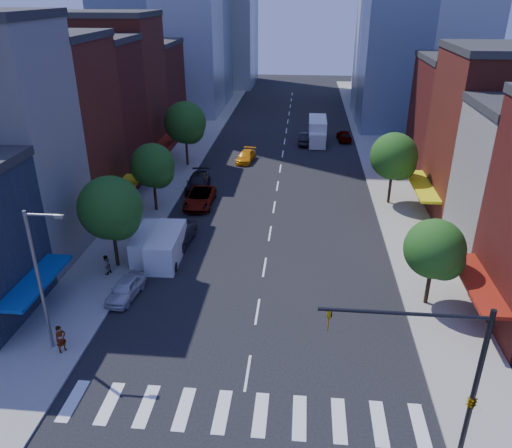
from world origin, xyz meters
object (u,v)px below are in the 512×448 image
(parked_car_third, at_px, (200,198))
(traffic_car_far, at_px, (344,136))
(cargo_van_near, at_px, (149,244))
(parked_car_rear, at_px, (198,182))
(parked_car_front, at_px, (125,289))
(parked_car_second, at_px, (180,236))
(pedestrian_far, at_px, (106,265))
(cargo_van_far, at_px, (166,247))
(box_truck, at_px, (317,131))
(taxi, at_px, (246,156))
(pedestrian_near, at_px, (61,339))
(traffic_car_oncoming, at_px, (306,138))

(parked_car_third, distance_m, traffic_car_far, 30.04)
(cargo_van_near, bearing_deg, parked_car_rear, 83.88)
(cargo_van_near, relative_size, traffic_car_far, 1.16)
(parked_car_front, relative_size, parked_car_third, 0.71)
(parked_car_second, bearing_deg, parked_car_rear, 98.96)
(parked_car_third, distance_m, parked_car_rear, 4.48)
(parked_car_second, xyz_separation_m, pedestrian_far, (-4.34, -5.60, 0.11))
(parked_car_rear, xyz_separation_m, cargo_van_far, (0.66, -15.81, 0.37))
(parked_car_third, height_order, parked_car_rear, parked_car_rear)
(cargo_van_near, bearing_deg, box_truck, 65.53)
(parked_car_rear, distance_m, traffic_car_far, 27.13)
(taxi, bearing_deg, cargo_van_far, -89.81)
(pedestrian_near, bearing_deg, box_truck, 14.90)
(cargo_van_far, bearing_deg, box_truck, 69.23)
(parked_car_rear, relative_size, cargo_van_near, 1.08)
(parked_car_second, relative_size, pedestrian_far, 3.17)
(parked_car_front, distance_m, pedestrian_near, 6.48)
(box_truck, bearing_deg, pedestrian_far, -112.95)
(taxi, bearing_deg, pedestrian_near, -92.40)
(cargo_van_near, bearing_deg, cargo_van_far, -22.29)
(parked_car_third, xyz_separation_m, traffic_car_oncoming, (10.52, 23.29, 0.01))
(parked_car_front, xyz_separation_m, cargo_van_near, (-0.06, 6.03, 0.38))
(parked_car_front, xyz_separation_m, cargo_van_far, (1.52, 5.46, 0.49))
(cargo_van_far, distance_m, pedestrian_far, 4.80)
(taxi, relative_size, box_truck, 0.57)
(pedestrian_far, bearing_deg, cargo_van_far, 144.10)
(cargo_van_far, relative_size, box_truck, 0.70)
(parked_car_third, relative_size, cargo_van_far, 1.01)
(parked_car_second, bearing_deg, taxi, 86.78)
(parked_car_third, distance_m, cargo_van_near, 11.08)
(parked_car_rear, height_order, cargo_van_far, cargo_van_far)
(cargo_van_far, relative_size, traffic_car_oncoming, 1.15)
(traffic_car_far, bearing_deg, pedestrian_far, 58.82)
(pedestrian_near, bearing_deg, parked_car_rear, 27.84)
(pedestrian_far, bearing_deg, parked_car_rear, -170.81)
(traffic_car_far, height_order, box_truck, box_truck)
(cargo_van_far, bearing_deg, cargo_van_near, 158.87)
(parked_car_front, height_order, taxi, parked_car_front)
(parked_car_third, xyz_separation_m, cargo_van_near, (-1.99, -10.90, 0.28))
(cargo_van_near, relative_size, taxi, 1.13)
(parked_car_third, distance_m, taxi, 14.85)
(traffic_car_far, xyz_separation_m, box_truck, (-3.90, -1.08, 0.78))
(traffic_car_oncoming, relative_size, traffic_car_far, 1.10)
(parked_car_second, xyz_separation_m, parked_car_rear, (-1.07, 12.95, -0.01))
(pedestrian_far, bearing_deg, traffic_car_oncoming, 177.55)
(parked_car_rear, distance_m, cargo_van_near, 15.27)
(cargo_van_far, bearing_deg, pedestrian_near, -107.25)
(cargo_van_near, bearing_deg, pedestrian_far, -128.06)
(parked_car_rear, height_order, pedestrian_far, pedestrian_far)
(parked_car_front, height_order, cargo_van_near, cargo_van_near)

